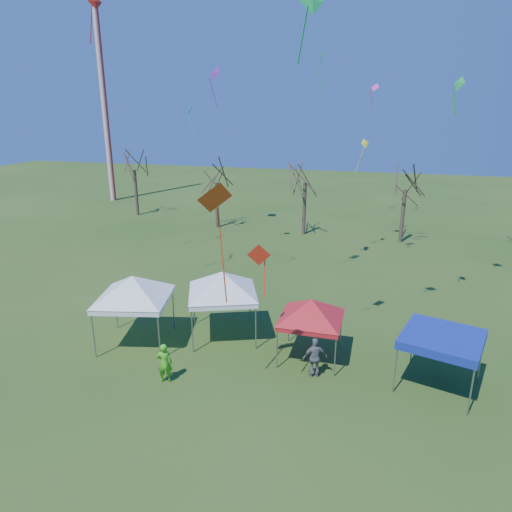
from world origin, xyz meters
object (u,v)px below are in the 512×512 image
(tree_1, at_px, (216,166))
(tree_3, at_px, (407,170))
(tree_2, at_px, (306,164))
(tent_red, at_px, (312,303))
(tent_blue, at_px, (442,339))
(tree_0, at_px, (133,153))
(tent_white_west, at_px, (132,281))
(person_grey, at_px, (315,358))
(tent_white_mid, at_px, (222,276))
(radio_mast, at_px, (103,94))
(person_green, at_px, (165,363))

(tree_1, height_order, tree_3, tree_3)
(tree_2, relative_size, tree_3, 1.03)
(tree_1, xyz_separation_m, tent_red, (12.45, -21.57, -3.10))
(tree_1, distance_m, tent_blue, 28.84)
(tree_0, distance_m, tree_3, 27.09)
(tree_2, height_order, tent_white_west, tree_2)
(tree_3, bearing_deg, tent_blue, -87.35)
(tree_1, height_order, person_grey, tree_1)
(tree_0, distance_m, person_grey, 34.98)
(tree_0, xyz_separation_m, tent_white_mid, (18.04, -23.37, -3.32))
(radio_mast, bearing_deg, person_green, -54.87)
(tent_white_west, height_order, person_green, tent_white_west)
(tent_white_mid, xyz_separation_m, person_green, (-0.98, -4.44, -2.30))
(person_grey, distance_m, person_green, 6.25)
(tent_red, distance_m, tent_blue, 5.44)
(tent_red, xyz_separation_m, person_grey, (0.44, -1.46, -1.80))
(tent_white_west, distance_m, tent_red, 8.34)
(tree_0, relative_size, tent_white_west, 1.92)
(tree_2, bearing_deg, radio_mast, 159.43)
(tree_0, height_order, tent_white_west, tree_0)
(tree_2, bearing_deg, person_grey, -78.83)
(tent_white_mid, bearing_deg, person_grey, -25.98)
(tent_white_west, height_order, tent_red, tent_white_west)
(tent_red, relative_size, person_grey, 2.12)
(tent_white_west, relative_size, tent_white_mid, 1.06)
(radio_mast, relative_size, person_grey, 14.04)
(tree_2, relative_size, person_green, 4.73)
(radio_mast, relative_size, tent_white_mid, 6.05)
(tree_1, relative_size, tent_white_west, 1.72)
(tree_2, bearing_deg, tent_white_mid, -91.23)
(tent_white_west, bearing_deg, tree_2, 79.19)
(tree_1, bearing_deg, person_grey, -60.76)
(tent_white_west, bearing_deg, tent_red, 5.74)
(radio_mast, distance_m, person_green, 43.67)
(tent_white_west, bearing_deg, radio_mast, 123.98)
(tree_0, distance_m, tent_blue, 37.79)
(tree_0, distance_m, tent_white_west, 29.09)
(tree_3, xyz_separation_m, person_green, (-9.81, -24.47, -5.21))
(radio_mast, distance_m, tent_blue, 48.40)
(tent_blue, bearing_deg, tent_white_mid, 169.90)
(tree_1, relative_size, tree_3, 0.95)
(tree_2, bearing_deg, tent_blue, -66.96)
(tent_white_mid, height_order, person_grey, tent_white_mid)
(person_grey, bearing_deg, tree_2, -101.18)
(tent_white_west, distance_m, tent_white_mid, 4.19)
(tent_red, bearing_deg, tent_white_mid, 168.15)
(tent_white_west, bearing_deg, tree_3, 59.92)
(tent_red, bearing_deg, tent_white_west, -174.26)
(tent_white_west, distance_m, person_grey, 9.05)
(tent_white_mid, bearing_deg, tent_red, -11.85)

